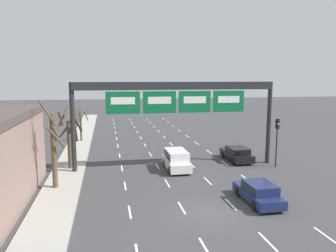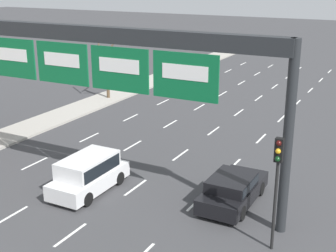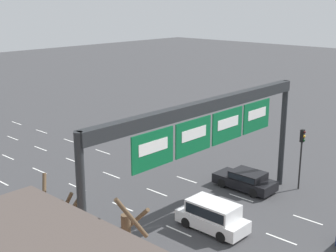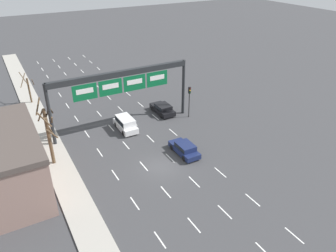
{
  "view_description": "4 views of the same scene",
  "coord_description": "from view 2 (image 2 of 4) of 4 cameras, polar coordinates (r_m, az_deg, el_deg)",
  "views": [
    {
      "loc": [
        -6.19,
        -18.32,
        8.22
      ],
      "look_at": [
        -1.52,
        6.37,
        4.5
      ],
      "focal_mm": 35.0,
      "sensor_mm": 36.0,
      "label": 1
    },
    {
      "loc": [
        12.91,
        -6.84,
        9.99
      ],
      "look_at": [
        1.39,
        14.93,
        2.04
      ],
      "focal_mm": 50.0,
      "sensor_mm": 36.0,
      "label": 2
    },
    {
      "loc": [
        -20.68,
        -5.69,
        13.37
      ],
      "look_at": [
        3.01,
        16.16,
        4.64
      ],
      "focal_mm": 50.0,
      "sensor_mm": 36.0,
      "label": 3
    },
    {
      "loc": [
        -13.68,
        -25.98,
        20.67
      ],
      "look_at": [
        3.25,
        4.33,
        2.14
      ],
      "focal_mm": 35.0,
      "sensor_mm": 36.0,
      "label": 4
    }
  ],
  "objects": [
    {
      "name": "sign_gantry",
      "position": [
        21.72,
        -9.1,
        8.45
      ],
      "size": [
        18.51,
        0.7,
        7.85
      ],
      "color": "#232628",
      "rests_on": "ground_plane"
    },
    {
      "name": "car_black",
      "position": [
        21.65,
        7.9,
        -7.55
      ],
      "size": [
        1.98,
        4.52,
        1.4
      ],
      "color": "black",
      "rests_on": "ground_plane"
    },
    {
      "name": "lane_dashes",
      "position": [
        26.08,
        -4.18,
        -4.68
      ],
      "size": [
        10.02,
        67.0,
        0.01
      ],
      "color": "white",
      "rests_on": "ground_plane"
    },
    {
      "name": "suv_white",
      "position": [
        22.85,
        -9.67,
        -5.58
      ],
      "size": [
        1.91,
        4.35,
        1.79
      ],
      "color": "silver",
      "rests_on": "ground_plane"
    },
    {
      "name": "tree_bare_closest",
      "position": [
        39.42,
        -7.44,
        6.8
      ],
      "size": [
        2.1,
        2.1,
        4.99
      ],
      "color": "brown",
      "rests_on": "sidewalk_left"
    },
    {
      "name": "traffic_light_near_gantry",
      "position": [
        17.46,
        13.18,
        -5.43
      ],
      "size": [
        0.3,
        0.35,
        4.5
      ],
      "color": "black",
      "rests_on": "ground_plane"
    }
  ]
}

